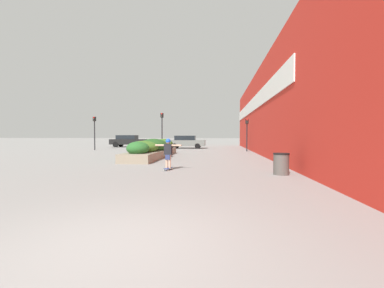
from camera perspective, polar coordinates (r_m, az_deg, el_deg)
The scene contains 11 objects.
ground_plane at distance 3.98m, azimuth -17.18°, elevation -20.78°, with size 300.00×300.00×0.00m, color gray.
building_wall_right at distance 20.83m, azimuth 15.79°, elevation 7.30°, with size 0.67×39.11×7.02m.
planter_box at distance 18.27m, azimuth -8.63°, elevation -1.09°, with size 2.11×8.99×1.31m.
skateboard at distance 11.45m, azimuth -5.31°, elevation -5.45°, with size 0.33×0.69×0.09m.
skateboarder at distance 11.37m, azimuth -5.32°, elevation -1.39°, with size 1.21×0.29×1.31m.
trash_bin at distance 10.60m, azimuth 19.21°, elevation -4.19°, with size 0.62×0.62×0.84m.
car_leftmost at distance 35.20m, azimuth -13.98°, elevation 0.72°, with size 4.63×2.03×1.58m.
car_center_left at distance 30.66m, azimuth -1.26°, elevation 0.51°, with size 4.39×1.97×1.52m.
traffic_light_left at distance 26.37m, azimuth -6.69°, elevation 4.15°, with size 0.28×0.30×3.82m.
traffic_light_right at distance 25.47m, azimuth 12.12°, elevation 3.27°, with size 0.28×0.30×3.13m.
traffic_light_far_left at distance 28.81m, azimuth -20.86°, elevation 3.47°, with size 0.28×0.30×3.50m.
Camera 1 is at (1.45, -3.37, 1.53)m, focal length 24.00 mm.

